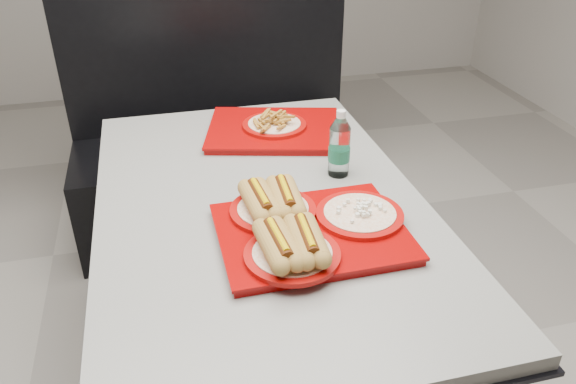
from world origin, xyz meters
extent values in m
plane|color=gray|center=(0.00, 0.00, 0.00)|extent=(6.00, 6.00, 0.00)
cylinder|color=black|center=(0.00, 0.00, 0.03)|extent=(0.52, 0.52, 0.05)
cylinder|color=black|center=(0.00, 0.00, 0.38)|extent=(0.11, 0.11, 0.66)
cube|color=black|center=(0.00, 0.00, 0.70)|extent=(0.92, 1.42, 0.01)
cube|color=gray|center=(0.00, 0.00, 0.73)|extent=(0.90, 1.40, 0.04)
cube|color=black|center=(0.00, 1.02, 0.23)|extent=(1.30, 0.55, 0.45)
cube|color=black|center=(0.00, 1.26, 0.80)|extent=(1.30, 0.10, 1.10)
cube|color=#890403|center=(0.09, -0.21, 0.76)|extent=(0.46, 0.36, 0.02)
cube|color=#890403|center=(0.09, -0.21, 0.77)|extent=(0.47, 0.37, 0.01)
cylinder|color=#960805|center=(0.01, -0.30, 0.78)|extent=(0.23, 0.23, 0.01)
cylinder|color=white|center=(0.01, -0.30, 0.79)|extent=(0.19, 0.19, 0.01)
cylinder|color=#960805|center=(0.01, -0.11, 0.78)|extent=(0.23, 0.23, 0.01)
cylinder|color=white|center=(0.01, -0.11, 0.79)|extent=(0.19, 0.19, 0.01)
cylinder|color=#960805|center=(0.22, -0.18, 0.78)|extent=(0.23, 0.23, 0.01)
cylinder|color=white|center=(0.22, -0.18, 0.79)|extent=(0.19, 0.19, 0.01)
cube|color=#890403|center=(0.14, 0.43, 0.76)|extent=(0.52, 0.45, 0.02)
cube|color=#890403|center=(0.14, 0.43, 0.77)|extent=(0.53, 0.46, 0.01)
cylinder|color=#960805|center=(0.14, 0.43, 0.78)|extent=(0.22, 0.22, 0.01)
cylinder|color=white|center=(0.14, 0.43, 0.79)|extent=(0.18, 0.18, 0.00)
cylinder|color=silver|center=(0.26, 0.10, 0.83)|extent=(0.06, 0.06, 0.15)
cylinder|color=#196745|center=(0.26, 0.10, 0.82)|extent=(0.07, 0.07, 0.04)
cone|color=silver|center=(0.26, 0.10, 0.92)|extent=(0.06, 0.06, 0.03)
cylinder|color=silver|center=(0.26, 0.10, 0.95)|extent=(0.03, 0.03, 0.02)
camera|label=1|loc=(-0.25, -1.32, 1.57)|focal=35.00mm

